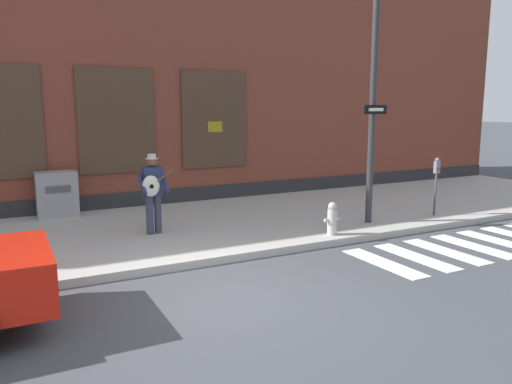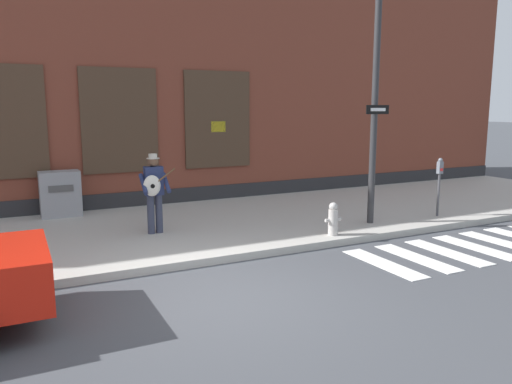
% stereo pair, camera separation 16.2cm
% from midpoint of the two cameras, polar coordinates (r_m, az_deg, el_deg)
% --- Properties ---
extents(ground_plane, '(160.00, 160.00, 0.00)m').
position_cam_midpoint_polar(ground_plane, '(7.57, -3.31, -12.09)').
color(ground_plane, '#424449').
extents(sidewalk, '(28.00, 5.31, 0.15)m').
position_cam_midpoint_polar(sidewalk, '(11.34, -11.72, -4.45)').
color(sidewalk, '#ADAAA3').
rests_on(sidewalk, ground).
extents(building_backdrop, '(28.00, 4.06, 9.40)m').
position_cam_midpoint_polar(building_backdrop, '(15.66, -16.90, 16.23)').
color(building_backdrop, brown).
rests_on(building_backdrop, ground).
extents(crosswalk, '(5.20, 1.90, 0.01)m').
position_cam_midpoint_polar(crosswalk, '(11.11, 24.19, -5.78)').
color(crosswalk, silver).
rests_on(crosswalk, ground).
extents(busker, '(0.71, 0.53, 1.70)m').
position_cam_midpoint_polar(busker, '(10.66, -11.17, 0.35)').
color(busker, '#33384C').
rests_on(busker, sidewalk).
extents(traffic_light, '(0.60, 3.34, 5.72)m').
position_cam_midpoint_polar(traffic_light, '(10.80, 18.04, 16.02)').
color(traffic_light, '#2D2D30').
rests_on(traffic_light, sidewalk).
extents(parking_meter, '(0.13, 0.11, 1.44)m').
position_cam_midpoint_polar(parking_meter, '(13.00, 20.56, 1.51)').
color(parking_meter, '#47474C').
rests_on(parking_meter, sidewalk).
extents(utility_box, '(0.94, 0.55, 1.12)m').
position_cam_midpoint_polar(utility_box, '(13.08, -21.13, -0.19)').
color(utility_box, gray).
rests_on(utility_box, sidewalk).
extents(fire_hydrant, '(0.38, 0.20, 0.70)m').
position_cam_midpoint_polar(fire_hydrant, '(10.57, 9.23, -3.07)').
color(fire_hydrant, '#B2ADA8').
rests_on(fire_hydrant, sidewalk).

